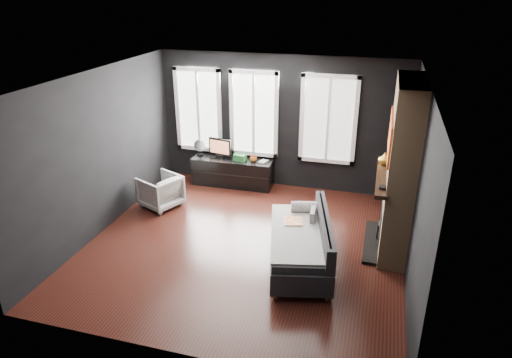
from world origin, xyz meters
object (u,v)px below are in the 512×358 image
(armchair, at_px, (160,190))
(mantel_vase, at_px, (385,159))
(sofa, at_px, (300,241))
(mug, at_px, (254,158))
(media_console, at_px, (233,172))
(book, at_px, (260,156))
(monitor, at_px, (220,147))

(armchair, height_order, mantel_vase, mantel_vase)
(sofa, relative_size, mug, 13.62)
(media_console, distance_m, book, 0.70)
(sofa, relative_size, mantel_vase, 9.61)
(mantel_vase, bearing_deg, armchair, -177.85)
(mug, bearing_deg, mantel_vase, -24.74)
(armchair, relative_size, book, 3.37)
(sofa, xyz_separation_m, media_console, (-1.90, 2.56, -0.12))
(mantel_vase, bearing_deg, media_console, 158.35)
(armchair, relative_size, monitor, 1.33)
(book, bearing_deg, media_console, -176.54)
(sofa, xyz_separation_m, book, (-1.31, 2.59, 0.27))
(monitor, relative_size, mug, 3.72)
(monitor, xyz_separation_m, book, (0.86, 0.01, -0.13))
(armchair, distance_m, book, 2.13)
(media_console, bearing_deg, book, 3.02)
(monitor, xyz_separation_m, mug, (0.74, -0.05, -0.16))
(armchair, height_order, mug, mug)
(monitor, bearing_deg, media_console, 4.97)
(sofa, relative_size, media_console, 1.12)
(media_console, bearing_deg, sofa, -53.86)
(armchair, relative_size, mantel_vase, 3.49)
(sofa, bearing_deg, book, 103.89)
(monitor, relative_size, mantel_vase, 2.63)
(book, bearing_deg, monitor, -179.38)
(armchair, height_order, book, book)
(media_console, relative_size, book, 8.24)
(sofa, xyz_separation_m, armchair, (-2.90, 1.22, -0.06))
(sofa, relative_size, book, 9.26)
(armchair, bearing_deg, book, 155.49)
(media_console, xyz_separation_m, book, (0.58, 0.04, 0.39))
(media_console, xyz_separation_m, monitor, (-0.28, 0.03, 0.52))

